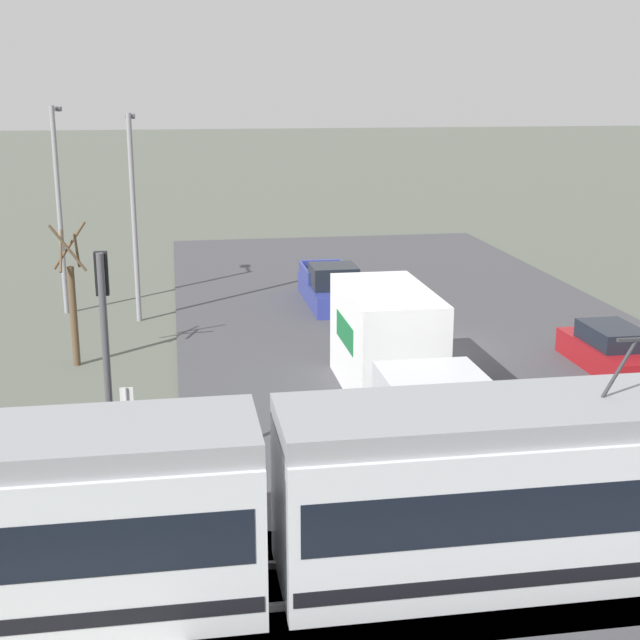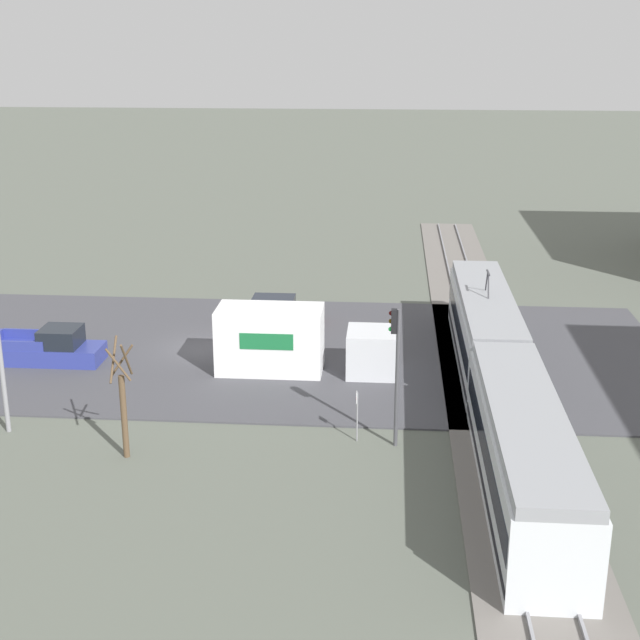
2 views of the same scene
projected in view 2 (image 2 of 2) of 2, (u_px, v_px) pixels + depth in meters
The scene contains 10 objects.
ground_plane at pixel (201, 350), 46.48m from camera, with size 320.00×320.00×0.00m, color #565B51.
road_surface at pixel (201, 349), 46.46m from camera, with size 18.20×47.97×0.08m.
rail_bed at pixel (482, 357), 45.35m from camera, with size 67.18×4.40×0.22m.
light_rail_tram at pixel (501, 380), 37.69m from camera, with size 27.84×2.75×4.54m.
box_truck at pixel (295, 342), 42.91m from camera, with size 2.56×8.66×3.17m.
pickup_truck at pixel (49, 349), 44.36m from camera, with size 2.03×5.54×1.79m.
sedan_car_0 at pixel (274, 311), 50.72m from camera, with size 1.80×4.57×1.45m.
traffic_light_pole at pixel (396, 360), 34.53m from camera, with size 0.28×0.47×5.70m.
street_tree at pixel (123, 405), 34.03m from camera, with size 1.14×0.95×4.82m.
no_parking_sign at pixel (357, 411), 35.63m from camera, with size 0.32×0.08×2.13m.
Camera 2 is at (43.15, 9.73, 15.65)m, focal length 50.00 mm.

